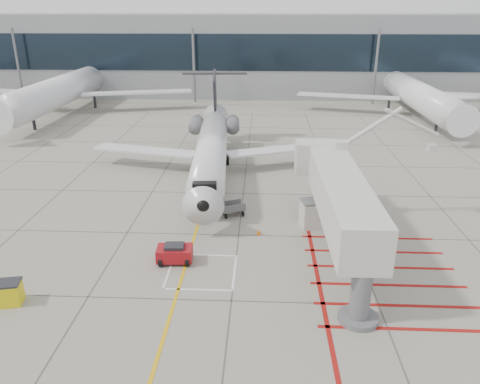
{
  "coord_description": "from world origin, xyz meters",
  "views": [
    {
      "loc": [
        1.51,
        -25.62,
        14.98
      ],
      "look_at": [
        0.0,
        6.0,
        2.5
      ],
      "focal_mm": 35.0,
      "sensor_mm": 36.0,
      "label": 1
    }
  ],
  "objects_px": {
    "jet_bridge": "(343,209)",
    "pushback_tug": "(175,253)",
    "spill_bin": "(6,293)",
    "regional_jet": "(210,140)"
  },
  "relations": [
    {
      "from": "jet_bridge",
      "to": "pushback_tug",
      "type": "bearing_deg",
      "value": -177.29
    },
    {
      "from": "pushback_tug",
      "to": "spill_bin",
      "type": "distance_m",
      "value": 9.62
    },
    {
      "from": "regional_jet",
      "to": "jet_bridge",
      "type": "bearing_deg",
      "value": -58.73
    },
    {
      "from": "regional_jet",
      "to": "pushback_tug",
      "type": "distance_m",
      "value": 14.85
    },
    {
      "from": "jet_bridge",
      "to": "pushback_tug",
      "type": "relative_size",
      "value": 8.1
    },
    {
      "from": "pushback_tug",
      "to": "spill_bin",
      "type": "relative_size",
      "value": 1.43
    },
    {
      "from": "jet_bridge",
      "to": "pushback_tug",
      "type": "distance_m",
      "value": 10.79
    },
    {
      "from": "jet_bridge",
      "to": "spill_bin",
      "type": "distance_m",
      "value": 19.67
    },
    {
      "from": "regional_jet",
      "to": "pushback_tug",
      "type": "bearing_deg",
      "value": -96.6
    },
    {
      "from": "regional_jet",
      "to": "pushback_tug",
      "type": "xyz_separation_m",
      "value": [
        -0.73,
        -14.43,
        -3.44
      ]
    }
  ]
}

